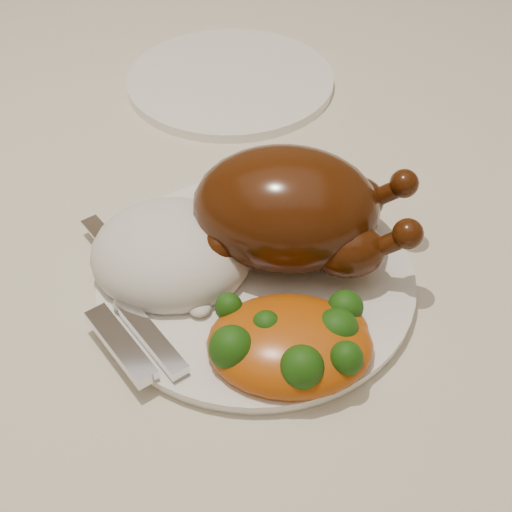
{
  "coord_description": "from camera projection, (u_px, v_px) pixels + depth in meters",
  "views": [
    {
      "loc": [
        0.08,
        -0.56,
        1.18
      ],
      "look_at": [
        0.12,
        -0.17,
        0.8
      ],
      "focal_mm": 50.0,
      "sensor_mm": 36.0,
      "label": 1
    }
  ],
  "objects": [
    {
      "name": "mac_and_cheese",
      "position": [
        295.0,
        343.0,
        0.5
      ],
      "size": [
        0.13,
        0.11,
        0.05
      ],
      "rotation": [
        0.0,
        0.0,
        -0.13
      ],
      "color": "#C7500C",
      "rests_on": "dinner_plate"
    },
    {
      "name": "dining_table",
      "position": [
        122.0,
        247.0,
        0.75
      ],
      "size": [
        1.6,
        0.9,
        0.76
      ],
      "color": "brown",
      "rests_on": "floor"
    },
    {
      "name": "roast_chicken",
      "position": [
        292.0,
        209.0,
        0.55
      ],
      "size": [
        0.19,
        0.14,
        0.09
      ],
      "rotation": [
        0.0,
        0.0,
        -0.21
      ],
      "color": "#4C1D08",
      "rests_on": "dinner_plate"
    },
    {
      "name": "tablecloth",
      "position": [
        112.0,
        193.0,
        0.7
      ],
      "size": [
        1.73,
        1.03,
        0.18
      ],
      "color": "beige",
      "rests_on": "dining_table"
    },
    {
      "name": "cutlery",
      "position": [
        135.0,
        313.0,
        0.52
      ],
      "size": [
        0.09,
        0.18,
        0.01
      ],
      "rotation": [
        0.0,
        0.0,
        0.53
      ],
      "color": "silver",
      "rests_on": "dinner_plate"
    },
    {
      "name": "dinner_plate",
      "position": [
        256.0,
        279.0,
        0.56
      ],
      "size": [
        0.29,
        0.29,
        0.01
      ],
      "primitive_type": "cylinder",
      "rotation": [
        0.0,
        0.0,
        -0.22
      ],
      "color": "white",
      "rests_on": "tablecloth"
    },
    {
      "name": "side_plate",
      "position": [
        231.0,
        81.0,
        0.78
      ],
      "size": [
        0.23,
        0.23,
        0.01
      ],
      "primitive_type": "cylinder",
      "rotation": [
        0.0,
        0.0,
        -0.02
      ],
      "color": "white",
      "rests_on": "tablecloth"
    },
    {
      "name": "rice_mound",
      "position": [
        172.0,
        254.0,
        0.56
      ],
      "size": [
        0.15,
        0.14,
        0.07
      ],
      "rotation": [
        0.0,
        0.0,
        -0.18
      ],
      "color": "white",
      "rests_on": "dinner_plate"
    }
  ]
}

